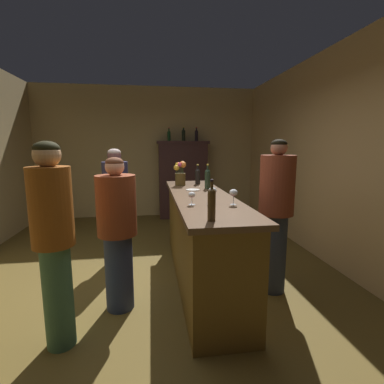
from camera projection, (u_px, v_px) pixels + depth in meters
floor at (149, 290)px, 3.18m from camera, size 9.19×9.19×0.00m
wall_back at (148, 153)px, 6.45m from camera, size 5.00×0.12×2.91m
wall_right at (362, 159)px, 3.30m from camera, size 0.12×7.19×2.91m
bar_counter at (201, 237)px, 3.37m from camera, size 0.66×2.68×1.05m
display_cabinet at (183, 178)px, 6.36m from camera, size 1.14×0.43×1.72m
wine_bottle_riesling at (208, 178)px, 3.75m from camera, size 0.07×0.07×0.33m
wine_bottle_chardonnay at (212, 203)px, 2.12m from camera, size 0.06×0.06×0.32m
wine_bottle_syrah at (198, 175)px, 4.20m from camera, size 0.08×0.08×0.30m
wine_glass_front at (192, 196)px, 2.71m from camera, size 0.07×0.07×0.13m
wine_glass_mid at (234, 193)px, 2.71m from camera, size 0.08×0.08×0.15m
wine_glass_rear at (212, 192)px, 2.79m from camera, size 0.08×0.08×0.16m
flower_arrangement at (180, 174)px, 4.05m from camera, size 0.18×0.17×0.35m
cheese_plate at (193, 190)px, 3.61m from camera, size 0.17×0.17×0.01m
display_bottle_left at (169, 135)px, 6.16m from camera, size 0.07×0.07×0.29m
display_bottle_midleft at (184, 135)px, 6.20m from camera, size 0.08×0.08×0.31m
display_bottle_center at (196, 135)px, 6.25m from camera, size 0.07×0.07×0.30m
patron_in_grey at (117, 229)px, 2.72m from camera, size 0.38×0.38×1.51m
patron_tall at (53, 237)px, 2.17m from camera, size 0.31×0.31×1.65m
patron_by_cabinet at (116, 201)px, 3.88m from camera, size 0.34×0.34×1.58m
bartender at (276, 211)px, 3.04m from camera, size 0.37×0.37×1.68m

